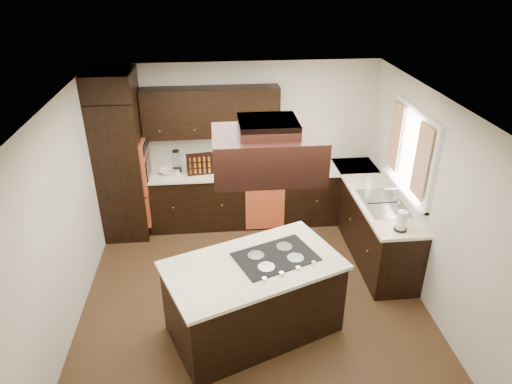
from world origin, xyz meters
The scene contains 30 objects.
floor centered at (0.00, 0.00, -0.01)m, with size 4.20×4.20×0.02m, color brown.
ceiling centered at (0.00, 0.00, 2.51)m, with size 4.20×4.20×0.02m, color silver.
wall_back centered at (0.00, 2.11, 1.25)m, with size 4.20×0.02×2.50m, color beige.
wall_front centered at (0.00, -2.11, 1.25)m, with size 4.20×0.02×2.50m, color beige.
wall_left centered at (-2.11, 0.00, 1.25)m, with size 0.02×4.20×2.50m, color beige.
wall_right centered at (2.11, 0.00, 1.25)m, with size 0.02×4.20×2.50m, color beige.
oven_column centered at (-1.78, 1.71, 1.06)m, with size 0.65×0.75×2.12m, color black.
wall_oven_face centered at (-1.43, 1.71, 1.12)m, with size 0.05×0.62×0.78m, color #D7572F.
base_cabinets_back centered at (0.03, 1.80, 0.44)m, with size 2.93×0.60×0.88m, color black.
base_cabinets_right centered at (1.80, 0.90, 0.44)m, with size 0.60×2.40×0.88m, color black.
countertop_back centered at (0.03, 1.79, 0.90)m, with size 2.93×0.63×0.04m, color #FAECC7.
countertop_right centered at (1.79, 0.90, 0.90)m, with size 0.63×2.40×0.04m, color #FAECC7.
upper_cabinets centered at (-0.43, 1.93, 1.81)m, with size 2.00×0.34×0.72m, color black.
dishwasher_front centered at (0.33, 1.50, 0.40)m, with size 0.60×0.05×0.72m, color #D7572F.
window_frame centered at (2.07, 0.55, 1.65)m, with size 0.06×1.32×1.12m, color white.
window_pane centered at (2.10, 0.55, 1.65)m, with size 0.00×1.20×1.00m, color white.
curtain_left centered at (2.01, 0.13, 1.70)m, with size 0.02×0.34×0.90m, color beige.
curtain_right centered at (2.01, 0.97, 1.70)m, with size 0.02×0.34×0.90m, color beige.
sink_rim centered at (1.80, 0.55, 0.92)m, with size 0.52×0.84×0.01m, color silver.
island centered at (-0.05, -0.62, 0.44)m, with size 1.80×0.98×0.88m, color black.
island_top centered at (-0.05, -0.62, 0.90)m, with size 1.87×1.05×0.04m, color #FAECC7.
cooktop centered at (0.21, -0.52, 0.93)m, with size 0.85×0.57×0.01m, color black.
range_hood centered at (0.10, -0.55, 2.16)m, with size 1.05×0.72×0.42m, color black.
hood_duct centered at (0.10, -0.55, 2.44)m, with size 0.55×0.50×0.13m, color black.
blender_base centered at (-0.98, 1.75, 0.97)m, with size 0.15×0.15×0.10m, color silver.
blender_pitcher centered at (-0.98, 1.75, 1.15)m, with size 0.13×0.13×0.26m, color silver.
spice_rack centered at (-0.64, 1.71, 1.08)m, with size 0.39×0.10×0.32m, color black.
mixing_bowl centered at (-1.10, 1.78, 0.95)m, with size 0.28×0.28×0.07m, color white.
soap_bottle centered at (1.75, 1.04, 1.01)m, with size 0.08×0.08×0.18m, color white.
paper_towel centered at (1.77, -0.11, 1.05)m, with size 0.12×0.12×0.25m, color white.
Camera 1 is at (-0.41, -4.57, 3.85)m, focal length 32.00 mm.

